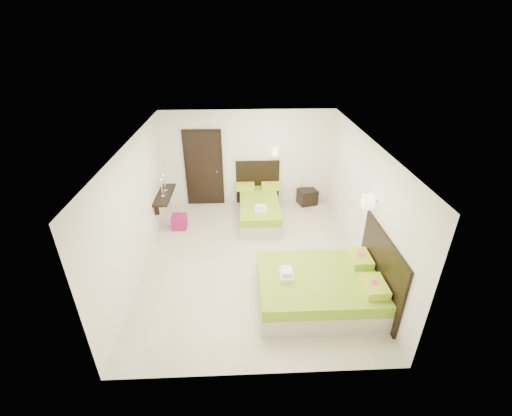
{
  "coord_description": "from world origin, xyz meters",
  "views": [
    {
      "loc": [
        -0.18,
        -5.98,
        4.48
      ],
      "look_at": [
        0.1,
        0.3,
        1.1
      ],
      "focal_mm": 24.0,
      "sensor_mm": 36.0,
      "label": 1
    }
  ],
  "objects_px": {
    "nightstand": "(307,197)",
    "ottoman": "(179,222)",
    "bed_single": "(259,207)",
    "bed_double": "(324,287)"
  },
  "relations": [
    {
      "from": "bed_double",
      "to": "ottoman",
      "type": "xyz_separation_m",
      "value": [
        -3.0,
        2.69,
        -0.15
      ]
    },
    {
      "from": "nightstand",
      "to": "bed_single",
      "type": "bearing_deg",
      "value": -168.81
    },
    {
      "from": "ottoman",
      "to": "bed_single",
      "type": "bearing_deg",
      "value": 12.87
    },
    {
      "from": "bed_double",
      "to": "bed_single",
      "type": "bearing_deg",
      "value": 107.43
    },
    {
      "from": "ottoman",
      "to": "nightstand",
      "type": "bearing_deg",
      "value": 19.0
    },
    {
      "from": "bed_double",
      "to": "ottoman",
      "type": "distance_m",
      "value": 4.03
    },
    {
      "from": "bed_single",
      "to": "bed_double",
      "type": "xyz_separation_m",
      "value": [
        0.99,
        -3.15,
        0.02
      ]
    },
    {
      "from": "nightstand",
      "to": "ottoman",
      "type": "relative_size",
      "value": 1.39
    },
    {
      "from": "bed_single",
      "to": "ottoman",
      "type": "xyz_separation_m",
      "value": [
        -2.01,
        -0.46,
        -0.13
      ]
    },
    {
      "from": "nightstand",
      "to": "ottoman",
      "type": "height_order",
      "value": "nightstand"
    }
  ]
}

